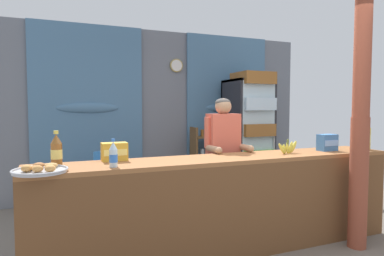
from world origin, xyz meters
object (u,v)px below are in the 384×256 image
shopkeeper (223,149)px  snack_box_instant_noodle (362,139)px  snack_box_choco_powder (114,152)px  snack_box_biscuit (327,143)px  plastic_lawn_chair (113,177)px  banana_bunch (288,148)px  soda_bottle_iced_tea (56,150)px  pastry_tray (40,170)px  timber_post (360,123)px  stall_counter (233,196)px  drink_fridge (249,128)px  soda_bottle_water (113,155)px  bottle_shelf_rack (206,159)px

shopkeeper → snack_box_instant_noodle: (1.58, -0.55, 0.11)m
snack_box_choco_powder → snack_box_biscuit: bearing=-4.9°
plastic_lawn_chair → banana_bunch: 2.46m
shopkeeper → snack_box_choco_powder: (-1.31, -0.29, 0.07)m
soda_bottle_iced_tea → pastry_tray: size_ratio=0.72×
snack_box_choco_powder → banana_bunch: 1.85m
timber_post → plastic_lawn_chair: timber_post is taller
stall_counter → shopkeeper: bearing=70.8°
drink_fridge → plastic_lawn_chair: bearing=-176.2°
drink_fridge → snack_box_choco_powder: size_ratio=8.65×
banana_bunch → timber_post: bearing=-36.6°
soda_bottle_water → snack_box_choco_powder: 0.35m
shopkeeper → soda_bottle_water: bearing=-155.3°
plastic_lawn_chair → snack_box_biscuit: (2.18, -1.76, 0.57)m
soda_bottle_iced_tea → snack_box_instant_noodle: 3.40m
timber_post → soda_bottle_iced_tea: 2.99m
pastry_tray → snack_box_instant_noodle: bearing=1.8°
timber_post → snack_box_biscuit: timber_post is taller
soda_bottle_water → plastic_lawn_chair: bearing=81.4°
timber_post → pastry_tray: (-3.04, 0.28, -0.32)m
drink_fridge → snack_box_biscuit: (-0.15, -1.91, -0.05)m
snack_box_biscuit → bottle_shelf_rack: bearing=104.6°
shopkeeper → snack_box_choco_powder: shopkeeper is taller
banana_bunch → shopkeeper: bearing=136.1°
stall_counter → soda_bottle_iced_tea: bearing=170.2°
plastic_lawn_chair → shopkeeper: (1.09, -1.27, 0.50)m
timber_post → bottle_shelf_rack: bearing=102.3°
plastic_lawn_chair → shopkeeper: size_ratio=0.54×
timber_post → stall_counter: bearing=165.9°
timber_post → snack_box_choco_powder: timber_post is taller
shopkeeper → stall_counter: bearing=-109.2°
drink_fridge → pastry_tray: (-3.18, -2.08, -0.13)m
shopkeeper → soda_bottle_water: 1.51m
stall_counter → soda_bottle_water: 1.25m
soda_bottle_iced_tea → banana_bunch: bearing=-4.4°
plastic_lawn_chair → snack_box_biscuit: size_ratio=4.05×
timber_post → soda_bottle_iced_tea: (-2.92, 0.61, -0.22)m
drink_fridge → snack_box_instant_noodle: (0.34, -1.97, -0.02)m
snack_box_instant_noodle → shopkeeper: bearing=160.9°
timber_post → shopkeeper: size_ratio=1.74×
stall_counter → drink_fridge: (1.45, 2.03, 0.52)m
stall_counter → snack_box_choco_powder: 1.23m
drink_fridge → soda_bottle_iced_tea: bearing=-150.2°
snack_box_instant_noodle → pastry_tray: size_ratio=0.62×
timber_post → bottle_shelf_rack: timber_post is taller
plastic_lawn_chair → pastry_tray: (-0.85, -1.92, 0.50)m
drink_fridge → pastry_tray: size_ratio=4.94×
soda_bottle_iced_tea → snack_box_instant_noodle: (3.40, -0.22, 0.00)m
snack_box_choco_powder → banana_bunch: bearing=-6.8°
snack_box_instant_noodle → snack_box_biscuit: bearing=173.5°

